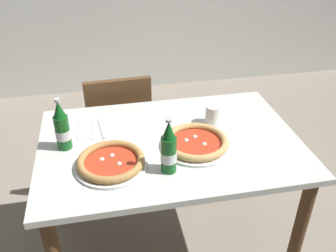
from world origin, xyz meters
TOP-DOWN VIEW (x-y plane):
  - ground_plane at (0.00, 0.00)m, footprint 8.00×8.00m
  - dining_table_main at (0.00, 0.00)m, footprint 1.20×0.80m
  - chair_behind_table at (-0.20, 0.61)m, footprint 0.42×0.42m
  - pizza_margherita_near at (-0.28, -0.14)m, footprint 0.31×0.31m
  - pizza_marinara_far at (0.11, -0.07)m, footprint 0.32×0.32m
  - beer_bottle_left at (-0.05, -0.21)m, footprint 0.07×0.07m
  - beer_bottle_center at (-0.47, 0.04)m, footprint 0.07×0.07m
  - napkin_with_cutlery at (-0.33, 0.17)m, footprint 0.19×0.19m
  - paper_cup at (0.24, 0.11)m, footprint 0.07×0.07m

SIDE VIEW (x-z plane):
  - ground_plane at x=0.00m, z-range 0.00..0.00m
  - chair_behind_table at x=-0.20m, z-range 0.06..0.91m
  - dining_table_main at x=0.00m, z-range 0.26..1.01m
  - napkin_with_cutlery at x=-0.33m, z-range 0.75..0.76m
  - pizza_marinara_far at x=0.11m, z-range 0.75..0.79m
  - pizza_margherita_near at x=-0.28m, z-range 0.75..0.79m
  - paper_cup at x=0.24m, z-range 0.75..0.84m
  - beer_bottle_left at x=-0.05m, z-range 0.73..0.98m
  - beer_bottle_center at x=-0.47m, z-range 0.73..0.98m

